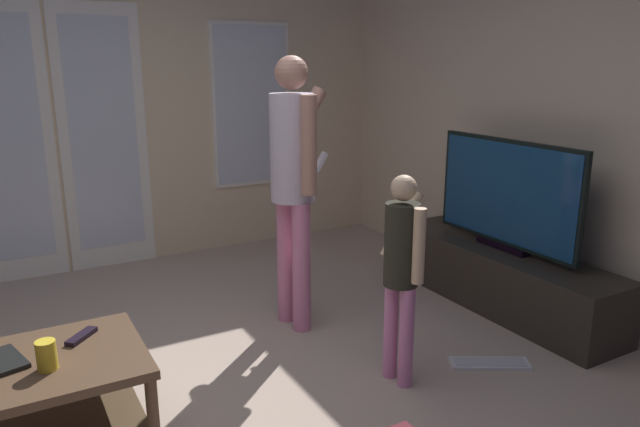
# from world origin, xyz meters

# --- Properties ---
(wall_back_with_doors) EXTENTS (5.38, 0.09, 2.61)m
(wall_back_with_doors) POSITION_xyz_m (0.03, 2.58, 1.27)
(wall_back_with_doors) COLOR beige
(wall_back_with_doors) RESTS_ON ground_plane
(wall_right_plain) EXTENTS (0.06, 5.22, 2.58)m
(wall_right_plain) POSITION_xyz_m (2.66, 0.00, 1.29)
(wall_right_plain) COLOR beige
(wall_right_plain) RESTS_ON ground_plane
(coffee_table) EXTENTS (1.06, 0.65, 0.45)m
(coffee_table) POSITION_xyz_m (-0.67, 0.13, 0.33)
(coffee_table) COLOR brown
(coffee_table) RESTS_ON ground_plane
(tv_stand) EXTENTS (0.46, 1.76, 0.41)m
(tv_stand) POSITION_xyz_m (2.33, 0.33, 0.21)
(tv_stand) COLOR #2D2820
(tv_stand) RESTS_ON ground_plane
(flat_screen_tv) EXTENTS (0.08, 1.18, 0.74)m
(flat_screen_tv) POSITION_xyz_m (2.32, 0.34, 0.79)
(flat_screen_tv) COLOR black
(flat_screen_tv) RESTS_ON tv_stand
(person_adult) EXTENTS (0.50, 0.49, 1.68)m
(person_adult) POSITION_xyz_m (0.97, 0.77, 1.01)
(person_adult) COLOR pink
(person_adult) RESTS_ON ground_plane
(person_child) EXTENTS (0.35, 0.32, 1.12)m
(person_child) POSITION_xyz_m (1.13, -0.11, 0.67)
(person_child) COLOR pink
(person_child) RESTS_ON ground_plane
(loose_keyboard) EXTENTS (0.45, 0.34, 0.02)m
(loose_keyboard) POSITION_xyz_m (1.67, -0.24, 0.01)
(loose_keyboard) COLOR white
(loose_keyboard) RESTS_ON ground_plane
(cup_near_edge) EXTENTS (0.08, 0.08, 0.12)m
(cup_near_edge) POSITION_xyz_m (-0.53, 0.03, 0.51)
(cup_near_edge) COLOR gold
(cup_near_edge) RESTS_ON coffee_table
(tv_remote_black) EXTENTS (0.15, 0.16, 0.02)m
(tv_remote_black) POSITION_xyz_m (-0.37, 0.25, 0.46)
(tv_remote_black) COLOR black
(tv_remote_black) RESTS_ON coffee_table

